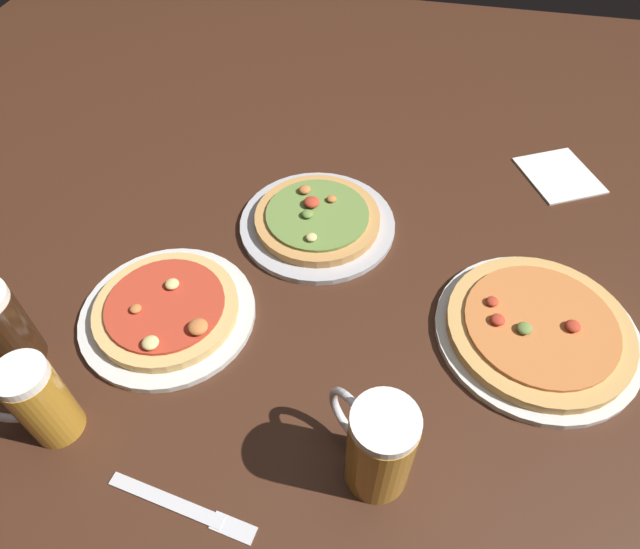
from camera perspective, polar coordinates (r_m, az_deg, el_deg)
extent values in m
cube|color=#3D2114|center=(0.99, 0.00, -1.32)|extent=(2.40, 2.40, 0.03)
cylinder|color=silver|center=(0.96, -15.46, -3.97)|extent=(0.29, 0.29, 0.01)
cylinder|color=tan|center=(0.95, -15.64, -3.43)|extent=(0.24, 0.24, 0.02)
cylinder|color=#B73823|center=(0.94, -15.79, -2.99)|extent=(0.20, 0.20, 0.01)
ellipsoid|color=#C67038|center=(0.94, -18.59, -3.38)|extent=(0.02, 0.02, 0.01)
ellipsoid|color=#DBC67A|center=(0.96, -15.11, -0.96)|extent=(0.02, 0.02, 0.01)
ellipsoid|color=#DBC67A|center=(0.89, -17.20, -6.78)|extent=(0.03, 0.03, 0.01)
ellipsoid|color=#C67038|center=(0.89, -12.56, -5.31)|extent=(0.03, 0.03, 0.02)
cylinder|color=#B2B2B7|center=(1.07, -0.27, 5.25)|extent=(0.30, 0.30, 0.01)
cylinder|color=tan|center=(1.06, -0.27, 5.83)|extent=(0.24, 0.24, 0.02)
cylinder|color=olive|center=(1.05, -0.27, 6.30)|extent=(0.20, 0.20, 0.01)
ellipsoid|color=#B73823|center=(1.06, -0.88, 7.53)|extent=(0.03, 0.03, 0.02)
ellipsoid|color=#DBC67A|center=(1.00, -0.90, 3.89)|extent=(0.02, 0.02, 0.01)
ellipsoid|color=olive|center=(1.04, -1.31, 6.31)|extent=(0.02, 0.02, 0.01)
ellipsoid|color=#C67038|center=(1.07, 1.22, 7.86)|extent=(0.02, 0.02, 0.01)
ellipsoid|color=#C67038|center=(1.09, -1.60, 8.81)|extent=(0.02, 0.02, 0.01)
cylinder|color=silver|center=(0.97, 21.55, -5.69)|extent=(0.33, 0.33, 0.01)
cylinder|color=tan|center=(0.96, 21.80, -5.18)|extent=(0.30, 0.30, 0.02)
cylinder|color=#C67038|center=(0.95, 22.00, -4.76)|extent=(0.24, 0.24, 0.01)
ellipsoid|color=#B73823|center=(0.96, 24.78, -4.88)|extent=(0.02, 0.02, 0.01)
ellipsoid|color=olive|center=(0.93, 20.44, -5.25)|extent=(0.02, 0.02, 0.01)
ellipsoid|color=#B73823|center=(0.94, 17.45, -2.67)|extent=(0.02, 0.02, 0.01)
ellipsoid|color=#B73823|center=(0.92, 17.97, -4.47)|extent=(0.02, 0.02, 0.01)
cylinder|color=#B27A23|center=(0.74, 6.22, -17.71)|extent=(0.09, 0.09, 0.15)
cylinder|color=white|center=(0.67, 6.82, -14.96)|extent=(0.09, 0.09, 0.01)
torus|color=silver|center=(0.76, 3.37, -14.68)|extent=(0.08, 0.07, 0.10)
cylinder|color=#B27A23|center=(0.86, -26.82, -11.86)|extent=(0.07, 0.07, 0.14)
cylinder|color=white|center=(0.80, -28.73, -9.11)|extent=(0.07, 0.07, 0.01)
torus|color=silver|center=(0.88, -29.71, -11.73)|extent=(0.09, 0.04, 0.09)
cylinder|color=black|center=(0.96, -30.21, -5.10)|extent=(0.09, 0.09, 0.14)
cube|color=white|center=(1.29, 23.60, 9.49)|extent=(0.20, 0.20, 0.01)
cube|color=silver|center=(0.82, -15.70, -21.59)|extent=(0.17, 0.04, 0.01)
cube|color=silver|center=(0.79, -9.01, -24.51)|extent=(0.06, 0.03, 0.00)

